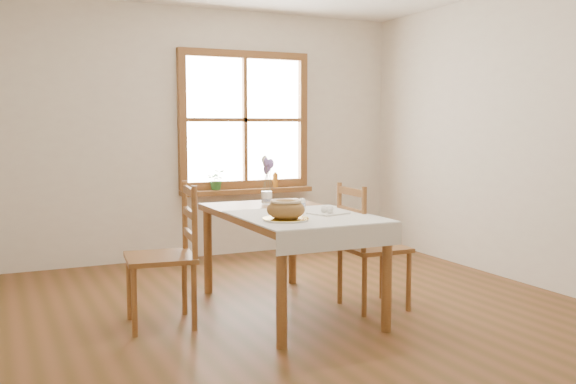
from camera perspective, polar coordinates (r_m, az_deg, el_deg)
name	(u,v)px	position (r m, az deg, el deg)	size (l,w,h in m)	color
ground	(306,321)	(4.69, 1.59, -11.37)	(5.00, 5.00, 0.00)	brown
room_walls	(306,80)	(4.48, 1.65, 9.94)	(4.60, 5.10, 2.65)	silver
window	(245,120)	(6.93, -3.88, 6.41)	(1.46, 0.08, 1.46)	brown
window_sill	(247,191)	(6.91, -3.63, 0.10)	(1.46, 0.20, 0.05)	brown
dining_table	(288,223)	(4.80, 0.00, -2.79)	(0.90, 1.60, 0.75)	brown
table_linen	(306,217)	(4.51, 1.64, -2.20)	(0.91, 0.99, 0.01)	white
chair_left	(160,255)	(4.56, -11.31, -5.53)	(0.46, 0.49, 0.99)	brown
chair_right	(374,246)	(4.95, 7.66, -4.77)	(0.45, 0.47, 0.96)	brown
bread_plate	(286,219)	(4.30, -0.20, -2.44)	(0.30, 0.30, 0.02)	white
bread_loaf	(286,208)	(4.28, -0.20, -1.40)	(0.26, 0.26, 0.14)	olive
egg_napkin	(328,213)	(4.63, 3.62, -1.87)	(0.24, 0.21, 0.01)	white
eggs	(329,209)	(4.62, 3.62, -1.55)	(0.19, 0.17, 0.04)	silver
salt_shaker	(283,205)	(4.76, -0.46, -1.17)	(0.05, 0.05, 0.09)	white
pepper_shaker	(303,204)	(4.83, 1.30, -1.06)	(0.05, 0.05, 0.09)	white
flower_vase	(267,198)	(5.24, -1.90, -0.57)	(0.09, 0.09, 0.10)	white
lavender_bouquet	(267,174)	(5.22, -1.91, 1.58)	(0.16, 0.16, 0.30)	#795CA3
potted_plant	(217,182)	(6.78, -6.36, 0.89)	(0.19, 0.21, 0.17)	#2C6829
amber_bottle	(275,180)	(7.02, -1.14, 1.11)	(0.06, 0.06, 0.17)	#B36E21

